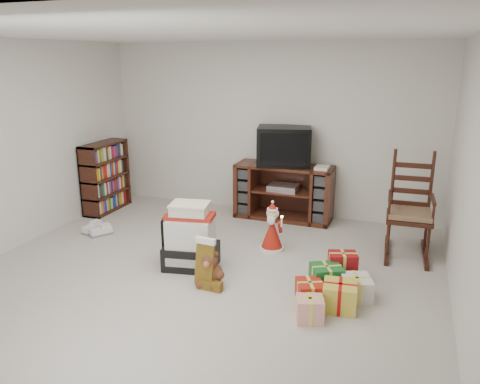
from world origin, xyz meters
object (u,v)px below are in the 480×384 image
object	(u,v)px
red_suitcase	(183,239)
mrs_claus_figurine	(194,229)
gift_pile	(191,240)
santa_figurine	(272,232)
tv_stand	(284,192)
rocking_chair	(409,218)
bookshelf	(106,178)
crt_television	(284,146)
teddy_bear	(211,270)
gift_cluster	(331,286)
sneaker_pair	(97,230)

from	to	relation	value
red_suitcase	mrs_claus_figurine	size ratio (longest dim) A/B	1.08
gift_pile	mrs_claus_figurine	distance (m)	0.61
gift_pile	santa_figurine	xyz separation A→B (m)	(0.71, 0.78, -0.09)
mrs_claus_figurine	gift_pile	bearing A→B (deg)	-67.94
tv_stand	rocking_chair	xyz separation A→B (m)	(1.73, -0.71, 0.04)
bookshelf	gift_pile	xyz separation A→B (m)	(2.12, -1.40, -0.19)
tv_stand	crt_television	world-z (taller)	crt_television
teddy_bear	red_suitcase	bearing A→B (deg)	141.93
red_suitcase	mrs_claus_figurine	xyz separation A→B (m)	(-0.08, 0.47, -0.05)
bookshelf	gift_cluster	bearing A→B (deg)	-22.99
santa_figurine	bookshelf	bearing A→B (deg)	167.62
teddy_bear	gift_cluster	world-z (taller)	teddy_bear
gift_pile	sneaker_pair	bearing A→B (deg)	152.84
rocking_chair	gift_cluster	distance (m)	1.61
santa_figurine	sneaker_pair	distance (m)	2.38
red_suitcase	teddy_bear	bearing A→B (deg)	-57.29
gift_pile	crt_television	world-z (taller)	crt_television
santa_figurine	gift_cluster	xyz separation A→B (m)	(0.89, -0.96, -0.10)
tv_stand	rocking_chair	size ratio (longest dim) A/B	1.09
red_suitcase	santa_figurine	size ratio (longest dim) A/B	1.03
gift_pile	tv_stand	bearing A→B (deg)	64.17
bookshelf	red_suitcase	distance (m)	2.38
gift_pile	red_suitcase	bearing A→B (deg)	138.05
tv_stand	santa_figurine	world-z (taller)	tv_stand
sneaker_pair	crt_television	world-z (taller)	crt_television
rocking_chair	teddy_bear	world-z (taller)	rocking_chair
rocking_chair	gift_cluster	xyz separation A→B (m)	(-0.67, -1.44, -0.30)
gift_cluster	sneaker_pair	bearing A→B (deg)	168.50
rocking_chair	sneaker_pair	size ratio (longest dim) A/B	3.18
tv_stand	santa_figurine	bearing A→B (deg)	-80.91
rocking_chair	santa_figurine	xyz separation A→B (m)	(-1.55, -0.48, -0.20)
gift_cluster	crt_television	size ratio (longest dim) A/B	1.29
teddy_bear	gift_cluster	size ratio (longest dim) A/B	0.34
tv_stand	rocking_chair	world-z (taller)	rocking_chair
crt_television	mrs_claus_figurine	bearing A→B (deg)	-131.60
rocking_chair	tv_stand	bearing A→B (deg)	155.05
rocking_chair	crt_television	xyz separation A→B (m)	(-1.75, 0.72, 0.63)
mrs_claus_figurine	sneaker_pair	world-z (taller)	mrs_claus_figurine
red_suitcase	crt_television	bearing A→B (deg)	51.53
tv_stand	gift_pile	distance (m)	2.05
mrs_claus_figurine	santa_figurine	bearing A→B (deg)	13.25
rocking_chair	red_suitcase	xyz separation A→B (m)	(-2.41, -1.18, -0.16)
red_suitcase	teddy_bear	size ratio (longest dim) A/B	1.68
sneaker_pair	bookshelf	bearing A→B (deg)	135.35
rocking_chair	gift_pile	xyz separation A→B (m)	(-2.26, -1.26, -0.12)
sneaker_pair	santa_figurine	bearing A→B (deg)	25.17
teddy_bear	tv_stand	bearing A→B (deg)	86.27
santa_figurine	gift_cluster	world-z (taller)	santa_figurine
sneaker_pair	gift_cluster	bearing A→B (deg)	6.51
gift_pile	gift_cluster	xyz separation A→B (m)	(1.60, -0.17, -0.19)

